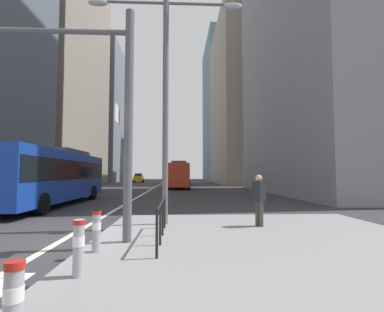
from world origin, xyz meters
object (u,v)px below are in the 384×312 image
at_px(city_bus_blue_oncoming, 53,174).
at_px(bollard_left, 79,245).
at_px(traffic_signal_gantry, 48,85).
at_px(street_lamp_post, 166,76).
at_px(car_oncoming_mid, 139,178).
at_px(bollard_front, 13,299).
at_px(city_bus_red_receding, 179,174).
at_px(bollard_right, 97,229).
at_px(pedestrian_waiting, 259,198).
at_px(car_receding_near, 181,179).

xyz_separation_m(city_bus_blue_oncoming, bollard_left, (5.70, -12.25, -1.17)).
relative_size(traffic_signal_gantry, street_lamp_post, 0.77).
height_order(car_oncoming_mid, bollard_front, car_oncoming_mid).
bearing_deg(traffic_signal_gantry, car_oncoming_mid, 95.52).
distance_m(city_bus_red_receding, bollard_left, 32.26).
height_order(bollard_right, pedestrian_waiting, pedestrian_waiting).
xyz_separation_m(car_receding_near, bollard_front, (-1.95, -44.71, -0.37)).
bearing_deg(traffic_signal_gantry, city_bus_red_receding, 83.49).
distance_m(city_bus_red_receding, traffic_signal_gantry, 30.08).
bearing_deg(street_lamp_post, bollard_front, -99.61).
xyz_separation_m(street_lamp_post, pedestrian_waiting, (3.11, -0.56, -4.20)).
relative_size(traffic_signal_gantry, bollard_front, 7.34).
height_order(traffic_signal_gantry, pedestrian_waiting, traffic_signal_gantry).
distance_m(city_bus_blue_oncoming, car_receding_near, 31.49).
bearing_deg(city_bus_red_receding, car_receding_near, 88.61).
bearing_deg(pedestrian_waiting, car_receding_near, 93.46).
bearing_deg(traffic_signal_gantry, street_lamp_post, 41.54).
height_order(bollard_front, bollard_right, bollard_right).
relative_size(city_bus_red_receding, car_oncoming_mid, 2.55).
bearing_deg(street_lamp_post, city_bus_red_receding, 88.89).
distance_m(city_bus_blue_oncoming, car_oncoming_mid, 45.29).
bearing_deg(car_oncoming_mid, city_bus_red_receding, -70.98).
bearing_deg(car_receding_near, pedestrian_waiting, -86.54).
relative_size(bollard_right, pedestrian_waiting, 0.54).
relative_size(city_bus_blue_oncoming, bollard_left, 12.89).
height_order(car_receding_near, street_lamp_post, street_lamp_post).
height_order(city_bus_red_receding, bollard_front, city_bus_red_receding).
relative_size(city_bus_red_receding, traffic_signal_gantry, 1.74).
xyz_separation_m(traffic_signal_gantry, bollard_right, (1.54, -0.88, -3.46)).
bearing_deg(bollard_right, street_lamp_post, 68.75).
bearing_deg(street_lamp_post, traffic_signal_gantry, -138.46).
distance_m(city_bus_red_receding, street_lamp_post, 27.48).
distance_m(street_lamp_post, bollard_front, 8.40).
distance_m(car_oncoming_mid, bollard_front, 59.87).
bearing_deg(pedestrian_waiting, street_lamp_post, 169.78).
distance_m(car_oncoming_mid, bollard_right, 56.42).
height_order(city_bus_red_receding, pedestrian_waiting, city_bus_red_receding).
xyz_separation_m(city_bus_blue_oncoming, traffic_signal_gantry, (4.02, -9.85, 2.28)).
height_order(city_bus_blue_oncoming, bollard_right, city_bus_blue_oncoming).
xyz_separation_m(bollard_front, pedestrian_waiting, (4.27, 6.32, 0.46)).
bearing_deg(city_bus_blue_oncoming, bollard_left, -65.04).
bearing_deg(street_lamp_post, bollard_right, -111.25).
bearing_deg(car_receding_near, bollard_left, -92.65).
height_order(bollard_front, pedestrian_waiting, pedestrian_waiting).
height_order(traffic_signal_gantry, bollard_front, traffic_signal_gantry).
relative_size(traffic_signal_gantry, pedestrian_waiting, 3.67).
bearing_deg(bollard_front, city_bus_blue_oncoming, 112.01).
relative_size(city_bus_blue_oncoming, street_lamp_post, 1.51).
bearing_deg(bollard_front, car_receding_near, 87.51).
xyz_separation_m(city_bus_red_receding, car_oncoming_mid, (-8.73, 25.32, -0.85)).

